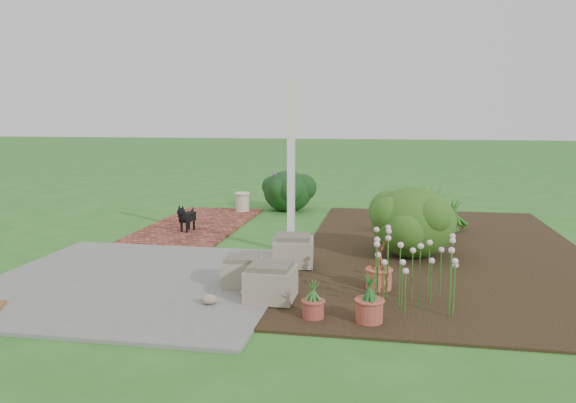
% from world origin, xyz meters
% --- Properties ---
extents(ground, '(80.00, 80.00, 0.00)m').
position_xyz_m(ground, '(0.00, 0.00, 0.00)').
color(ground, '#2A6921').
rests_on(ground, ground).
extents(concrete_patio, '(3.50, 3.50, 0.04)m').
position_xyz_m(concrete_patio, '(-1.25, -1.75, 0.02)').
color(concrete_patio, slate).
rests_on(concrete_patio, ground).
extents(brick_path, '(1.60, 3.50, 0.04)m').
position_xyz_m(brick_path, '(-1.70, 1.75, 0.02)').
color(brick_path, '#5A281C').
rests_on(brick_path, ground).
extents(garden_bed, '(4.00, 7.00, 0.03)m').
position_xyz_m(garden_bed, '(2.50, 0.50, 0.01)').
color(garden_bed, black).
rests_on(garden_bed, ground).
extents(veranda_post, '(0.10, 0.10, 2.50)m').
position_xyz_m(veranda_post, '(0.30, 0.10, 1.25)').
color(veranda_post, white).
rests_on(veranda_post, ground).
extents(stone_trough_near, '(0.51, 0.51, 0.33)m').
position_xyz_m(stone_trough_near, '(0.48, -2.15, 0.21)').
color(stone_trough_near, gray).
rests_on(stone_trough_near, concrete_patio).
extents(stone_trough_mid, '(0.49, 0.49, 0.29)m').
position_xyz_m(stone_trough_mid, '(0.05, -1.71, 0.19)').
color(stone_trough_mid, gray).
rests_on(stone_trough_mid, concrete_patio).
extents(stone_trough_far, '(0.57, 0.57, 0.34)m').
position_xyz_m(stone_trough_far, '(0.48, -0.73, 0.21)').
color(stone_trough_far, gray).
rests_on(stone_trough_far, concrete_patio).
extents(black_dog, '(0.20, 0.49, 0.43)m').
position_xyz_m(black_dog, '(-1.66, 1.05, 0.29)').
color(black_dog, black).
rests_on(black_dog, brick_path).
extents(cream_ceramic_urn, '(0.36, 0.36, 0.37)m').
position_xyz_m(cream_ceramic_urn, '(-1.25, 3.18, 0.23)').
color(cream_ceramic_urn, beige).
rests_on(cream_ceramic_urn, brick_path).
extents(evergreen_shrub, '(1.47, 1.47, 1.00)m').
position_xyz_m(evergreen_shrub, '(2.04, 0.10, 0.53)').
color(evergreen_shrub, '#123D0E').
rests_on(evergreen_shrub, garden_bed).
extents(agapanthus_clump_back, '(1.18, 1.18, 1.01)m').
position_xyz_m(agapanthus_clump_back, '(2.26, 1.18, 0.53)').
color(agapanthus_clump_back, '#0E3615').
rests_on(agapanthus_clump_back, garden_bed).
extents(agapanthus_clump_front, '(0.89, 0.89, 0.69)m').
position_xyz_m(agapanthus_clump_front, '(2.70, 1.98, 0.38)').
color(agapanthus_clump_front, '#1D410E').
rests_on(agapanthus_clump_front, garden_bed).
extents(pink_flower_patch, '(1.24, 1.24, 0.72)m').
position_xyz_m(pink_flower_patch, '(1.91, -1.99, 0.39)').
color(pink_flower_patch, '#113D0F').
rests_on(pink_flower_patch, garden_bed).
extents(terracotta_pot_bronze, '(0.29, 0.29, 0.23)m').
position_xyz_m(terracotta_pot_bronze, '(1.60, -1.55, 0.15)').
color(terracotta_pot_bronze, '#B85A3E').
rests_on(terracotta_pot_bronze, garden_bed).
extents(terracotta_pot_small_left, '(0.27, 0.27, 0.18)m').
position_xyz_m(terracotta_pot_small_left, '(0.99, -2.59, 0.12)').
color(terracotta_pot_small_left, '#9B3C34').
rests_on(terracotta_pot_small_left, garden_bed).
extents(terracotta_pot_small_right, '(0.28, 0.28, 0.22)m').
position_xyz_m(terracotta_pot_small_right, '(1.54, -2.61, 0.14)').
color(terracotta_pot_small_right, '#A34537').
rests_on(terracotta_pot_small_right, garden_bed).
extents(purple_flowering_bush, '(1.22, 1.22, 0.86)m').
position_xyz_m(purple_flowering_bush, '(-0.40, 3.65, 0.43)').
color(purple_flowering_bush, black).
rests_on(purple_flowering_bush, ground).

